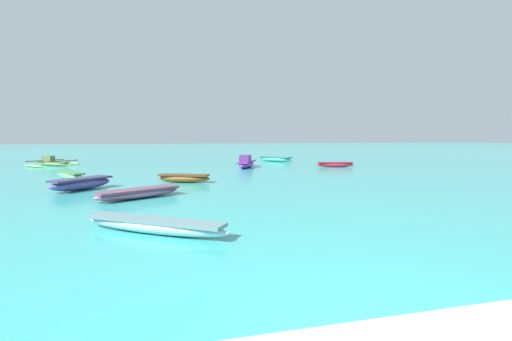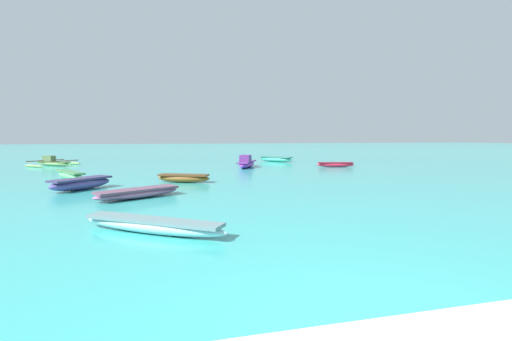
{
  "view_description": "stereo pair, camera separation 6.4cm",
  "coord_description": "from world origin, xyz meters",
  "px_view_note": "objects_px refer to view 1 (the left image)",
  "views": [
    {
      "loc": [
        -1.98,
        -2.25,
        2.16
      ],
      "look_at": [
        2.69,
        16.85,
        0.25
      ],
      "focal_mm": 24.0,
      "sensor_mm": 36.0,
      "label": 1
    },
    {
      "loc": [
        -1.92,
        -2.26,
        2.16
      ],
      "look_at": [
        2.69,
        16.85,
        0.25
      ],
      "focal_mm": 24.0,
      "sensor_mm": 36.0,
      "label": 2
    }
  ],
  "objects_px": {
    "moored_boat_0": "(184,178)",
    "moored_boat_1": "(52,163)",
    "moored_boat_4": "(81,183)",
    "moored_boat_7": "(139,193)",
    "moored_boat_5": "(70,175)",
    "moored_boat_8": "(335,164)",
    "moored_boat_3": "(246,163)",
    "moored_boat_6": "(275,159)",
    "moored_boat_2": "(154,225)"
  },
  "relations": [
    {
      "from": "moored_boat_1",
      "to": "moored_boat_2",
      "type": "height_order",
      "value": "moored_boat_1"
    },
    {
      "from": "moored_boat_1",
      "to": "moored_boat_4",
      "type": "height_order",
      "value": "moored_boat_1"
    },
    {
      "from": "moored_boat_8",
      "to": "moored_boat_6",
      "type": "bearing_deg",
      "value": 123.78
    },
    {
      "from": "moored_boat_3",
      "to": "moored_boat_4",
      "type": "distance_m",
      "value": 12.44
    },
    {
      "from": "moored_boat_4",
      "to": "moored_boat_1",
      "type": "bearing_deg",
      "value": 64.21
    },
    {
      "from": "moored_boat_0",
      "to": "moored_boat_6",
      "type": "height_order",
      "value": "moored_boat_6"
    },
    {
      "from": "moored_boat_0",
      "to": "moored_boat_3",
      "type": "xyz_separation_m",
      "value": [
        4.66,
        7.36,
        0.1
      ]
    },
    {
      "from": "moored_boat_0",
      "to": "moored_boat_8",
      "type": "xyz_separation_m",
      "value": [
        11.01,
        6.08,
        -0.02
      ]
    },
    {
      "from": "moored_boat_5",
      "to": "moored_boat_4",
      "type": "bearing_deg",
      "value": -11.01
    },
    {
      "from": "moored_boat_1",
      "to": "moored_boat_2",
      "type": "bearing_deg",
      "value": -27.07
    },
    {
      "from": "moored_boat_5",
      "to": "moored_boat_8",
      "type": "bearing_deg",
      "value": 70.46
    },
    {
      "from": "moored_boat_3",
      "to": "moored_boat_8",
      "type": "height_order",
      "value": "moored_boat_3"
    },
    {
      "from": "moored_boat_8",
      "to": "moored_boat_3",
      "type": "bearing_deg",
      "value": -179.63
    },
    {
      "from": "moored_boat_1",
      "to": "moored_boat_3",
      "type": "xyz_separation_m",
      "value": [
        14.11,
        -4.86,
        0.08
      ]
    },
    {
      "from": "moored_boat_3",
      "to": "moored_boat_6",
      "type": "distance_m",
      "value": 6.38
    },
    {
      "from": "moored_boat_2",
      "to": "moored_boat_8",
      "type": "height_order",
      "value": "moored_boat_8"
    },
    {
      "from": "moored_boat_0",
      "to": "moored_boat_8",
      "type": "height_order",
      "value": "moored_boat_0"
    },
    {
      "from": "moored_boat_0",
      "to": "moored_boat_8",
      "type": "relative_size",
      "value": 0.95
    },
    {
      "from": "moored_boat_5",
      "to": "moored_boat_1",
      "type": "bearing_deg",
      "value": 169.86
    },
    {
      "from": "moored_boat_0",
      "to": "moored_boat_5",
      "type": "height_order",
      "value": "moored_boat_5"
    },
    {
      "from": "moored_boat_1",
      "to": "moored_boat_7",
      "type": "bearing_deg",
      "value": -23.58
    },
    {
      "from": "moored_boat_2",
      "to": "moored_boat_4",
      "type": "relative_size",
      "value": 1.36
    },
    {
      "from": "moored_boat_2",
      "to": "moored_boat_8",
      "type": "bearing_deg",
      "value": 84.83
    },
    {
      "from": "moored_boat_6",
      "to": "moored_boat_0",
      "type": "bearing_deg",
      "value": -72.0
    },
    {
      "from": "moored_boat_4",
      "to": "moored_boat_3",
      "type": "bearing_deg",
      "value": -2.3
    },
    {
      "from": "moored_boat_0",
      "to": "moored_boat_1",
      "type": "bearing_deg",
      "value": 149.84
    },
    {
      "from": "moored_boat_3",
      "to": "moored_boat_6",
      "type": "height_order",
      "value": "moored_boat_3"
    },
    {
      "from": "moored_boat_4",
      "to": "moored_boat_5",
      "type": "xyz_separation_m",
      "value": [
        -1.46,
        3.92,
        -0.03
      ]
    },
    {
      "from": "moored_boat_2",
      "to": "moored_boat_5",
      "type": "xyz_separation_m",
      "value": [
        -4.72,
        11.35,
        0.05
      ]
    },
    {
      "from": "moored_boat_2",
      "to": "moored_boat_4",
      "type": "bearing_deg",
      "value": 147.26
    },
    {
      "from": "moored_boat_1",
      "to": "moored_boat_2",
      "type": "relative_size",
      "value": 1.13
    },
    {
      "from": "moored_boat_2",
      "to": "moored_boat_3",
      "type": "height_order",
      "value": "moored_boat_3"
    },
    {
      "from": "moored_boat_5",
      "to": "moored_boat_6",
      "type": "relative_size",
      "value": 0.98
    },
    {
      "from": "moored_boat_4",
      "to": "moored_boat_0",
      "type": "bearing_deg",
      "value": -28.8
    },
    {
      "from": "moored_boat_8",
      "to": "moored_boat_2",
      "type": "bearing_deg",
      "value": -116.98
    },
    {
      "from": "moored_boat_0",
      "to": "moored_boat_7",
      "type": "relative_size",
      "value": 0.85
    },
    {
      "from": "moored_boat_3",
      "to": "moored_boat_7",
      "type": "relative_size",
      "value": 1.2
    },
    {
      "from": "moored_boat_5",
      "to": "moored_boat_7",
      "type": "height_order",
      "value": "moored_boat_5"
    },
    {
      "from": "moored_boat_0",
      "to": "moored_boat_6",
      "type": "xyz_separation_m",
      "value": [
        8.41,
        12.52,
        0.03
      ]
    },
    {
      "from": "moored_boat_5",
      "to": "moored_boat_8",
      "type": "relative_size",
      "value": 1.12
    },
    {
      "from": "moored_boat_0",
      "to": "moored_boat_2",
      "type": "height_order",
      "value": "moored_boat_0"
    },
    {
      "from": "moored_boat_1",
      "to": "moored_boat_7",
      "type": "xyz_separation_m",
      "value": [
        7.73,
        -16.21,
        -0.05
      ]
    },
    {
      "from": "moored_boat_4",
      "to": "moored_boat_8",
      "type": "bearing_deg",
      "value": -20.8
    },
    {
      "from": "moored_boat_3",
      "to": "moored_boat_6",
      "type": "xyz_separation_m",
      "value": [
        3.75,
        5.16,
        -0.07
      ]
    },
    {
      "from": "moored_boat_6",
      "to": "moored_boat_8",
      "type": "bearing_deg",
      "value": -16.13
    },
    {
      "from": "moored_boat_0",
      "to": "moored_boat_3",
      "type": "distance_m",
      "value": 8.71
    },
    {
      "from": "moored_boat_2",
      "to": "moored_boat_6",
      "type": "distance_m",
      "value": 23.29
    },
    {
      "from": "moored_boat_1",
      "to": "moored_boat_8",
      "type": "height_order",
      "value": "moored_boat_1"
    },
    {
      "from": "moored_boat_3",
      "to": "moored_boat_4",
      "type": "relative_size",
      "value": 1.49
    },
    {
      "from": "moored_boat_8",
      "to": "moored_boat_5",
      "type": "bearing_deg",
      "value": -156.25
    }
  ]
}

